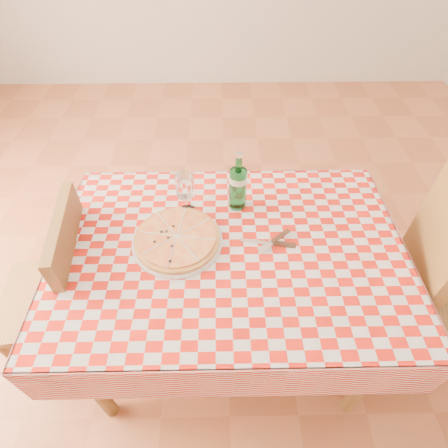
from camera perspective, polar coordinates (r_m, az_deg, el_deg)
The scene contains 8 objects.
dining_table at distance 1.37m, azimuth 0.88°, elevation -6.36°, with size 1.20×0.80×0.75m.
tablecloth at distance 1.30m, azimuth 0.93°, elevation -3.86°, with size 1.30×0.90×0.01m, color #AF150A.
chair_near at distance 1.67m, azimuth 32.46°, elevation -7.72°, with size 0.58×0.58×1.02m.
chair_far at distance 1.63m, azimuth -24.67°, elevation -9.12°, with size 0.45×0.45×0.90m.
pizza_plate at distance 1.30m, azimuth -7.65°, elevation -2.32°, with size 0.34×0.34×0.04m, color #BE843F, non-canonical shape.
water_bottle at distance 1.36m, azimuth 2.31°, elevation 7.00°, with size 0.07×0.07×0.26m, color #196529, non-canonical shape.
wine_glass at distance 1.37m, azimuth -6.26°, elevation 4.90°, with size 0.07×0.07×0.18m, color white, non-canonical shape.
cutlery at distance 1.31m, azimuth 7.91°, elevation -2.93°, with size 0.22×0.18×0.02m, color silver, non-canonical shape.
Camera 1 is at (-0.03, -0.82, 1.76)m, focal length 28.00 mm.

